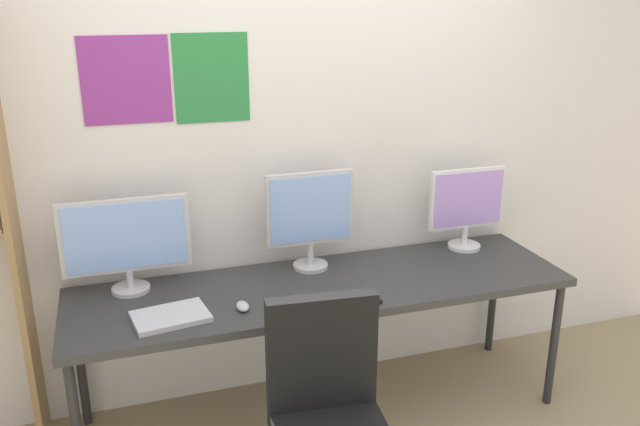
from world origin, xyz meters
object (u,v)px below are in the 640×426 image
monitor_right (467,204)px  computer_mouse (243,306)px  monitor_left (126,240)px  monitor_center (310,215)px  laptop_closed (171,316)px  desk (323,292)px  keyboard_main (339,302)px

monitor_right → computer_mouse: monitor_right is taller
monitor_left → monitor_center: (0.90, -0.00, 0.03)m
monitor_right → laptop_closed: monitor_right is taller
desk → keyboard_main: size_ratio=6.49×
monitor_center → laptop_closed: bearing=-154.8°
desk → monitor_left: bearing=166.7°
desk → computer_mouse: bearing=-161.0°
monitor_center → laptop_closed: (-0.75, -0.35, -0.28)m
desk → monitor_center: size_ratio=4.81×
keyboard_main → computer_mouse: size_ratio=3.93×
laptop_closed → keyboard_main: bearing=-15.4°
monitor_right → keyboard_main: bearing=-153.8°
keyboard_main → computer_mouse: (-0.43, 0.08, 0.01)m
desk → laptop_closed: laptop_closed is taller
laptop_closed → monitor_left: bearing=104.6°
monitor_left → monitor_center: monitor_center is taller
keyboard_main → laptop_closed: (-0.75, 0.09, 0.00)m
monitor_center → computer_mouse: monitor_center is taller
monitor_center → monitor_right: (0.90, -0.00, -0.03)m
monitor_right → desk: bearing=-166.7°
monitor_center → computer_mouse: 0.62m
desk → keyboard_main: bearing=-90.0°
monitor_center → keyboard_main: size_ratio=1.35×
desk → monitor_left: (-0.90, 0.21, 0.31)m
monitor_left → keyboard_main: size_ratio=1.57×
desk → monitor_center: bearing=90.0°
desk → monitor_center: (0.00, 0.21, 0.34)m
desk → monitor_right: bearing=13.3°
monitor_center → keyboard_main: bearing=-90.0°
monitor_center → monitor_right: monitor_center is taller
monitor_center → computer_mouse: size_ratio=5.31×
monitor_center → monitor_right: size_ratio=1.12×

